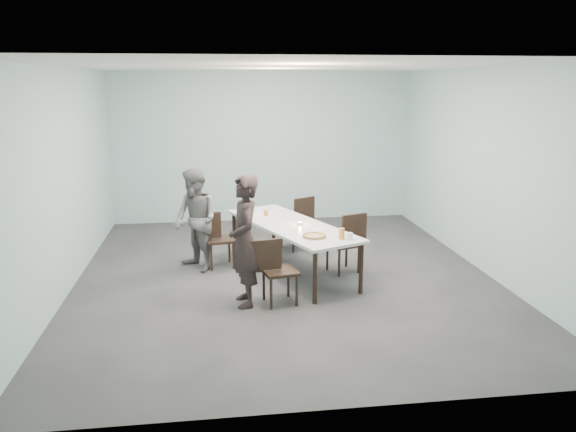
{
  "coord_description": "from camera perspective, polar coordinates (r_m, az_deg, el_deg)",
  "views": [
    {
      "loc": [
        -1.01,
        -7.8,
        2.81
      ],
      "look_at": [
        0.0,
        -0.37,
        1.0
      ],
      "focal_mm": 35.0,
      "sensor_mm": 36.0,
      "label": 1
    }
  ],
  "objects": [
    {
      "name": "diner_near",
      "position": [
        7.09,
        -4.43,
        -2.55
      ],
      "size": [
        0.47,
        0.66,
        1.69
      ],
      "primitive_type": "imported",
      "rotation": [
        0.0,
        0.0,
        -1.46
      ],
      "color": "black",
      "rests_on": "ground"
    },
    {
      "name": "tealight",
      "position": [
        8.23,
        1.22,
        -0.77
      ],
      "size": [
        0.06,
        0.06,
        0.05
      ],
      "color": "silver",
      "rests_on": "table"
    },
    {
      "name": "amber_tumbler",
      "position": [
        8.8,
        -2.25,
        0.3
      ],
      "size": [
        0.07,
        0.07,
        0.08
      ],
      "primitive_type": "cylinder",
      "color": "#BD7829",
      "rests_on": "table"
    },
    {
      "name": "pizza",
      "position": [
        7.58,
        2.69,
        -2.07
      ],
      "size": [
        0.34,
        0.34,
        0.04
      ],
      "color": "white",
      "rests_on": "table"
    },
    {
      "name": "water_tumbler",
      "position": [
        7.52,
        6.3,
        -2.05
      ],
      "size": [
        0.08,
        0.08,
        0.09
      ],
      "primitive_type": "cylinder",
      "color": "silver",
      "rests_on": "table"
    },
    {
      "name": "chair_near_right",
      "position": [
        8.47,
        6.1,
        -2.32
      ],
      "size": [
        0.65,
        0.53,
        0.87
      ],
      "rotation": [
        0.0,
        0.0,
        3.47
      ],
      "color": "black",
      "rests_on": "ground"
    },
    {
      "name": "ground",
      "position": [
        8.35,
        -0.34,
        -6.09
      ],
      "size": [
        7.0,
        7.0,
        0.0
      ],
      "primitive_type": "plane",
      "color": "#333335",
      "rests_on": "ground"
    },
    {
      "name": "room_shell",
      "position": [
        7.9,
        -0.36,
        7.88
      ],
      "size": [
        6.02,
        7.02,
        3.01
      ],
      "color": "#A2CACC",
      "rests_on": "ground"
    },
    {
      "name": "diner_far",
      "position": [
        8.52,
        -9.36,
        -0.42
      ],
      "size": [
        0.91,
        0.95,
        1.55
      ],
      "primitive_type": "imported",
      "rotation": [
        0.0,
        0.0,
        -0.98
      ],
      "color": "slate",
      "rests_on": "ground"
    },
    {
      "name": "side_plate",
      "position": [
        7.94,
        3.18,
        -1.44
      ],
      "size": [
        0.18,
        0.18,
        0.01
      ],
      "primitive_type": "cylinder",
      "color": "white",
      "rests_on": "table"
    },
    {
      "name": "chair_near_left",
      "position": [
        7.18,
        -1.44,
        -5.17
      ],
      "size": [
        0.64,
        0.49,
        0.87
      ],
      "rotation": [
        0.0,
        0.0,
        0.18
      ],
      "color": "black",
      "rests_on": "ground"
    },
    {
      "name": "table",
      "position": [
        8.31,
        0.34,
        -1.18
      ],
      "size": [
        1.83,
        2.75,
        0.75
      ],
      "rotation": [
        0.0,
        0.0,
        0.39
      ],
      "color": "white",
      "rests_on": "ground"
    },
    {
      "name": "menu",
      "position": [
        8.91,
        -2.67,
        0.22
      ],
      "size": [
        0.36,
        0.32,
        0.01
      ],
      "primitive_type": "cube",
      "rotation": [
        0.0,
        0.0,
        0.39
      ],
      "color": "silver",
      "rests_on": "table"
    },
    {
      "name": "chair_far_left",
      "position": [
        8.66,
        -7.45,
        -1.99
      ],
      "size": [
        0.64,
        0.48,
        0.87
      ],
      "rotation": [
        0.0,
        0.0,
        0.16
      ],
      "color": "black",
      "rests_on": "ground"
    },
    {
      "name": "chair_far_right",
      "position": [
        9.59,
        1.15,
        -0.35
      ],
      "size": [
        0.65,
        0.57,
        0.87
      ],
      "rotation": [
        0.0,
        0.0,
        3.63
      ],
      "color": "black",
      "rests_on": "ground"
    },
    {
      "name": "beer_glass",
      "position": [
        7.52,
        5.48,
        -1.8
      ],
      "size": [
        0.08,
        0.08,
        0.15
      ],
      "primitive_type": "cylinder",
      "color": "#BD7829",
      "rests_on": "table"
    }
  ]
}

